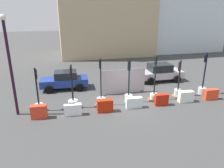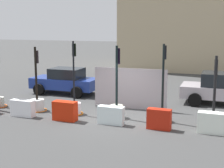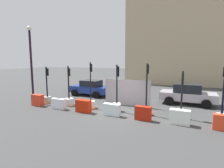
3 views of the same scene
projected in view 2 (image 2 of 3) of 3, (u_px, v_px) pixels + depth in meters
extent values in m
plane|color=#3E3F3F|center=(117.00, 118.00, 15.44)|extent=(120.00, 120.00, 0.00)
cylinder|color=silver|center=(37.00, 105.00, 16.75)|extent=(0.70, 0.70, 0.56)
cylinder|color=black|center=(36.00, 74.00, 16.47)|extent=(0.11, 0.11, 2.58)
cube|color=black|center=(36.00, 57.00, 16.45)|extent=(0.16, 0.16, 0.62)
sphere|color=red|center=(37.00, 53.00, 16.50)|extent=(0.09, 0.09, 0.09)
sphere|color=orange|center=(37.00, 57.00, 16.54)|extent=(0.09, 0.09, 0.09)
sphere|color=green|center=(37.00, 61.00, 16.57)|extent=(0.09, 0.09, 0.09)
torus|color=orange|center=(37.00, 110.00, 16.80)|extent=(0.95, 0.95, 0.05)
cylinder|color=silver|center=(74.00, 108.00, 16.12)|extent=(0.62, 0.62, 0.54)
cylinder|color=black|center=(74.00, 72.00, 15.81)|extent=(0.08, 0.08, 2.91)
cube|color=black|center=(74.00, 50.00, 15.73)|extent=(0.15, 0.14, 0.59)
sphere|color=red|center=(75.00, 46.00, 15.77)|extent=(0.09, 0.09, 0.09)
sphere|color=orange|center=(75.00, 50.00, 15.81)|extent=(0.09, 0.09, 0.09)
sphere|color=green|center=(75.00, 54.00, 15.84)|extent=(0.09, 0.09, 0.09)
torus|color=orange|center=(75.00, 113.00, 16.17)|extent=(0.85, 0.85, 0.06)
cylinder|color=#BAB9A0|center=(117.00, 111.00, 15.50)|extent=(0.59, 0.59, 0.58)
cylinder|color=black|center=(117.00, 76.00, 15.21)|extent=(0.11, 0.11, 2.70)
cube|color=black|center=(118.00, 56.00, 15.16)|extent=(0.20, 0.17, 0.70)
sphere|color=red|center=(119.00, 51.00, 15.20)|extent=(0.11, 0.11, 0.11)
sphere|color=orange|center=(119.00, 56.00, 15.24)|extent=(0.11, 0.11, 0.11)
sphere|color=green|center=(119.00, 61.00, 15.28)|extent=(0.11, 0.11, 0.11)
cylinder|color=beige|center=(162.00, 116.00, 14.93)|extent=(0.58, 0.58, 0.45)
cylinder|color=black|center=(163.00, 78.00, 14.62)|extent=(0.10, 0.10, 2.95)
cube|color=black|center=(165.00, 52.00, 14.52)|extent=(0.17, 0.15, 0.59)
sphere|color=red|center=(166.00, 48.00, 14.55)|extent=(0.10, 0.10, 0.10)
sphere|color=orange|center=(165.00, 52.00, 14.59)|extent=(0.10, 0.10, 0.10)
sphere|color=green|center=(165.00, 57.00, 14.62)|extent=(0.10, 0.10, 0.10)
torus|color=orange|center=(162.00, 121.00, 14.96)|extent=(0.87, 0.87, 0.07)
cylinder|color=silver|center=(213.00, 118.00, 14.43)|extent=(0.57, 0.57, 0.55)
cylinder|color=black|center=(215.00, 84.00, 14.16)|extent=(0.11, 0.11, 2.39)
cube|color=black|center=(216.00, 68.00, 14.17)|extent=(0.15, 0.15, 0.73)
sphere|color=red|center=(216.00, 62.00, 14.20)|extent=(0.09, 0.09, 0.09)
sphere|color=orange|center=(216.00, 68.00, 14.25)|extent=(0.09, 0.09, 0.09)
sphere|color=green|center=(216.00, 74.00, 14.29)|extent=(0.09, 0.09, 0.09)
torus|color=orange|center=(213.00, 124.00, 14.47)|extent=(0.82, 0.82, 0.08)
cube|color=white|center=(23.00, 108.00, 15.70)|extent=(1.16, 0.44, 0.77)
cube|color=red|center=(65.00, 111.00, 15.04)|extent=(1.09, 0.51, 0.87)
cube|color=white|center=(111.00, 115.00, 14.49)|extent=(1.16, 0.44, 0.78)
cube|color=#B51F0F|center=(159.00, 119.00, 13.80)|extent=(0.99, 0.43, 0.85)
cube|color=white|center=(212.00, 123.00, 13.29)|extent=(1.13, 0.52, 0.84)
cube|color=navy|center=(65.00, 83.00, 20.65)|extent=(4.11, 1.85, 0.64)
cube|color=black|center=(67.00, 73.00, 20.48)|extent=(1.94, 1.55, 0.60)
cylinder|color=black|center=(39.00, 89.00, 20.31)|extent=(0.69, 0.31, 0.68)
cylinder|color=black|center=(54.00, 84.00, 21.95)|extent=(0.69, 0.31, 0.68)
cylinder|color=black|center=(77.00, 92.00, 19.46)|extent=(0.69, 0.31, 0.68)
cylinder|color=black|center=(90.00, 87.00, 21.10)|extent=(0.69, 0.31, 0.68)
cube|color=#B4ACB5|center=(222.00, 92.00, 17.99)|extent=(4.30, 1.92, 0.63)
cube|color=black|center=(222.00, 79.00, 17.89)|extent=(2.10, 1.66, 0.69)
cylinder|color=black|center=(198.00, 93.00, 19.37)|extent=(0.71, 0.29, 0.70)
cylinder|color=black|center=(195.00, 100.00, 17.56)|extent=(0.71, 0.29, 0.70)
cube|color=#A0969C|center=(130.00, 89.00, 17.04)|extent=(3.72, 0.04, 2.05)
cube|color=#4C4C4C|center=(99.00, 105.00, 17.72)|extent=(0.16, 0.50, 0.10)
cube|color=#4C4C4C|center=(163.00, 110.00, 16.72)|extent=(0.16, 0.50, 0.10)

